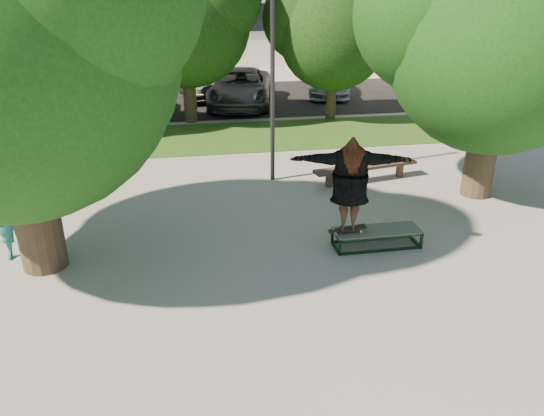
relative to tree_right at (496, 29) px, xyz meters
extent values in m
plane|color=gray|center=(-5.92, -3.08, -4.09)|extent=(120.00, 120.00, 0.00)
cube|color=#2B4F16|center=(-4.92, 6.42, -4.08)|extent=(30.00, 4.00, 0.02)
cube|color=black|center=(-5.92, 12.92, -4.09)|extent=(40.00, 8.00, 0.01)
cylinder|color=#38281E|center=(-10.12, -2.08, -2.49)|extent=(0.84, 0.84, 3.20)
sphere|color=#163C10|center=(-10.12, -2.08, -0.02)|extent=(5.80, 5.80, 5.80)
cylinder|color=#38281E|center=(0.08, -0.08, -2.59)|extent=(0.76, 0.76, 3.00)
sphere|color=#163C10|center=(0.08, -0.08, -0.31)|extent=(5.20, 5.20, 5.20)
sphere|color=#163C10|center=(-1.22, 0.70, 0.34)|extent=(3.90, 3.90, 3.90)
cylinder|color=#38281E|center=(-12.42, 7.92, -2.69)|extent=(0.44, 0.44, 2.80)
sphere|color=black|center=(-12.42, 7.92, -0.63)|extent=(4.40, 4.40, 4.40)
sphere|color=black|center=(-11.43, 7.48, 0.14)|extent=(3.08, 3.08, 3.08)
cylinder|color=#38281E|center=(-6.92, 8.92, -2.59)|extent=(0.50, 0.50, 3.00)
sphere|color=black|center=(-6.92, 8.92, -0.37)|extent=(4.80, 4.80, 4.80)
sphere|color=black|center=(-8.12, 9.64, 0.23)|extent=(3.60, 3.60, 3.60)
cylinder|color=#38281E|center=(-1.42, 8.42, -2.79)|extent=(0.40, 0.40, 2.60)
sphere|color=black|center=(-1.42, 8.42, -0.86)|extent=(4.20, 4.20, 4.20)
sphere|color=black|center=(-2.47, 9.05, -0.34)|extent=(3.15, 3.15, 3.15)
sphere|color=black|center=(-0.47, 8.00, -0.13)|extent=(2.94, 2.94, 2.94)
cylinder|color=#2D2D30|center=(-4.92, 1.92, -1.09)|extent=(0.12, 0.12, 6.00)
cube|color=black|center=(-7.92, 21.86, -1.09)|extent=(27.60, 0.12, 1.60)
cube|color=silver|center=(12.08, 18.92, -0.09)|extent=(15.00, 10.00, 8.00)
cube|color=#475147|center=(-3.47, -2.39, -3.73)|extent=(1.80, 0.60, 0.03)
cylinder|color=white|center=(-4.39, -2.47, -3.69)|extent=(0.06, 0.03, 0.06)
cylinder|color=white|center=(-4.39, -2.31, -3.69)|extent=(0.06, 0.03, 0.06)
cylinder|color=white|center=(-3.85, -2.47, -3.69)|extent=(0.06, 0.03, 0.06)
cylinder|color=white|center=(-3.85, -2.31, -3.69)|extent=(0.06, 0.03, 0.06)
cube|color=black|center=(-4.12, -2.39, -3.65)|extent=(0.78, 0.20, 0.10)
imported|color=brown|center=(-4.12, -2.39, -2.67)|extent=(2.48, 1.18, 1.95)
imported|color=#1C696A|center=(-10.72, -1.62, -3.19)|extent=(0.71, 0.51, 1.81)
cube|color=#4C372D|center=(-3.51, 1.11, -3.89)|extent=(0.18, 0.18, 0.41)
cube|color=#4C372D|center=(-1.32, 1.56, -3.89)|extent=(0.18, 0.18, 0.41)
cube|color=#4C372D|center=(-2.42, 1.33, -3.67)|extent=(3.07, 1.00, 0.08)
imported|color=#B6B7BB|center=(-9.42, 10.51, -3.27)|extent=(2.24, 4.96, 1.65)
imported|color=black|center=(-6.42, 13.42, -3.42)|extent=(1.93, 4.25, 1.35)
imported|color=#5A5B60|center=(-4.64, 11.51, -3.32)|extent=(3.56, 5.96, 1.55)
imported|color=silver|center=(-0.26, 13.19, -3.42)|extent=(2.77, 4.94, 1.35)
camera|label=1|loc=(-7.34, -11.77, 1.07)|focal=35.00mm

